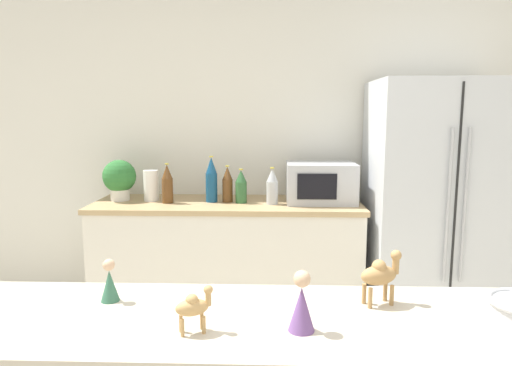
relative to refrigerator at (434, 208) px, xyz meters
name	(u,v)px	position (x,y,z in m)	size (l,w,h in m)	color
wall_back	(268,144)	(-1.15, 0.40, 0.41)	(8.00, 0.06, 2.55)	silver
back_counter	(228,261)	(-1.44, 0.07, -0.42)	(1.89, 0.63, 0.88)	silver
refrigerator	(434,208)	(0.00, 0.00, 0.00)	(0.88, 0.73, 1.73)	silver
potted_plant	(119,178)	(-2.22, 0.11, 0.18)	(0.24, 0.24, 0.29)	silver
paper_towel_roll	(151,185)	(-1.99, 0.10, 0.13)	(0.11, 0.11, 0.22)	white
microwave	(321,183)	(-0.77, 0.09, 0.16)	(0.48, 0.37, 0.28)	#B2B5BA
back_bottle_0	(272,187)	(-1.12, 0.00, 0.14)	(0.08, 0.08, 0.26)	#B2B7BC
back_bottle_1	(167,184)	(-1.85, 0.02, 0.15)	(0.08, 0.08, 0.28)	brown
back_bottle_2	(211,180)	(-1.55, 0.07, 0.18)	(0.08, 0.08, 0.33)	navy
back_bottle_3	(241,187)	(-1.34, 0.04, 0.13)	(0.08, 0.08, 0.24)	#2D6033
back_bottle_4	(227,185)	(-1.43, 0.07, 0.14)	(0.07, 0.07, 0.26)	brown
camel_figurine	(380,274)	(-0.82, -1.88, 0.20)	(0.12, 0.09, 0.15)	#A87F4C
camel_figurine_second	(194,306)	(-1.31, -2.07, 0.18)	(0.10, 0.07, 0.12)	tan
wise_man_figurine_crimson	(302,305)	(-1.05, -2.05, 0.18)	(0.07, 0.07, 0.15)	#6B4784
wise_man_figurine_purple	(110,283)	(-1.58, -1.89, 0.16)	(0.05, 0.05, 0.12)	#33664C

